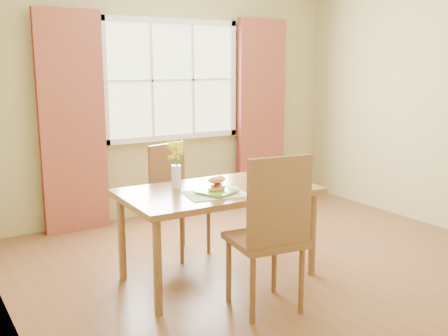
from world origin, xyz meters
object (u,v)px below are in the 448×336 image
Objects in this scene: chair_near at (272,228)px; chair_far at (175,194)px; dining_table at (218,198)px; croissant_sandwich at (217,184)px; flower_vase at (176,159)px; water_glass at (253,179)px.

chair_near is 1.13× the size of chair_far.
chair_near reaches higher than dining_table.
flower_vase reaches higher than croissant_sandwich.
dining_table is at bearing -104.44° from chair_far.
chair_far is at bearing 92.88° from dining_table.
water_glass is at bearing 73.27° from chair_near.
croissant_sandwich is (-0.09, -0.14, 0.15)m from dining_table.
dining_table is 0.31m from water_glass.
dining_table is 0.71m from chair_far.
dining_table is 3.97× the size of flower_vase.
flower_vase is (-0.25, -0.53, 0.43)m from chair_far.
dining_table is 1.54× the size of chair_far.
chair_far reaches higher than dining_table.
croissant_sandwich is at bearing 105.44° from chair_near.
flower_vase is (-0.55, 0.24, 0.18)m from water_glass.
water_glass is 0.30× the size of flower_vase.
chair_near is at bearing -105.93° from chair_far.
water_glass is at bearing -23.30° from flower_vase.
flower_vase reaches higher than chair_near.
chair_far is 0.88m from croissant_sandwich.
chair_near is 0.62m from croissant_sandwich.
chair_far is 8.50× the size of water_glass.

